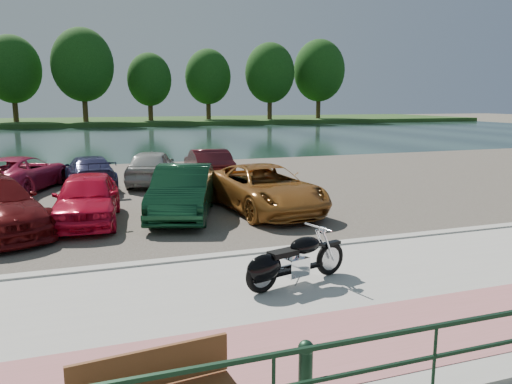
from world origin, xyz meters
The scene contains 18 objects.
ground centered at (0.00, 0.00, 0.00)m, with size 200.00×200.00×0.00m, color #595447.
promenade centered at (0.00, -1.00, 0.05)m, with size 60.00×6.00×0.10m, color #AFADA4.
pink_path centered at (0.00, -2.50, 0.10)m, with size 60.00×2.00×0.01m, color #AC6561.
kerb centered at (0.00, 2.00, 0.07)m, with size 60.00×0.30×0.14m, color #AFADA4.
parking_lot centered at (0.00, 11.00, 0.02)m, with size 60.00×18.00×0.04m, color #423E35.
river centered at (0.00, 40.00, 0.00)m, with size 120.00×40.00×0.00m, color #1B312E.
far_bank centered at (0.00, 72.00, 0.30)m, with size 120.00×24.00×0.60m, color #1F4017.
railing centered at (0.00, -4.00, 0.79)m, with size 24.04×0.05×0.90m.
bollards centered at (-1.67, -3.70, 0.54)m, with size 10.68×0.18×0.81m.
far_trees centered at (4.36, 65.79, 7.49)m, with size 70.25×10.68×12.52m.
motorcycle centered at (-0.22, -0.18, 0.56)m, with size 2.28×0.97×1.05m.
car_4 centered at (-3.67, 6.47, 0.76)m, with size 1.71×4.25×1.45m, color red.
car_5 centered at (-0.91, 6.36, 0.81)m, with size 1.62×4.66×1.53m, color #0E351E.
car_6 centered at (1.68, 6.25, 0.77)m, with size 2.42×5.25×1.46m, color #9D5F24.
car_10 centered at (-6.05, 12.81, 0.72)m, with size 2.25×4.89×1.36m, color #A81C40.
car_11 centered at (-3.48, 12.66, 0.69)m, with size 1.81×4.45×1.29m, color navy.
car_12 centered at (-1.00, 12.68, 0.77)m, with size 1.73×4.30×1.47m, color #AAABA6.
car_13 centered at (1.41, 12.66, 0.75)m, with size 1.50×4.30×1.42m, color #4A1318.
Camera 1 is at (-3.71, -8.35, 3.52)m, focal length 35.00 mm.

